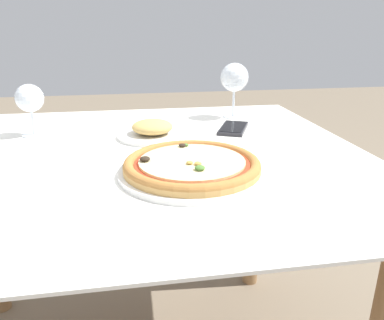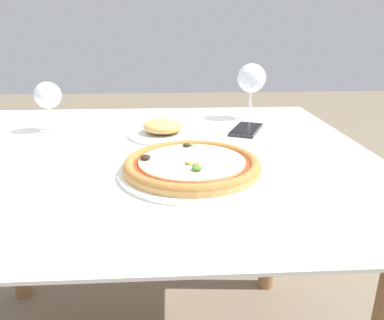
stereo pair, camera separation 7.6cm
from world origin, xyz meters
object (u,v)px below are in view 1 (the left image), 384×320
at_px(dining_table, 121,188).
at_px(pizza_plate, 192,166).
at_px(side_plate, 152,131).
at_px(cell_phone, 233,128).
at_px(wine_glass_far_left, 234,78).
at_px(wine_glass_far_right, 30,100).

xyz_separation_m(dining_table, pizza_plate, (0.15, -0.15, 0.11)).
bearing_deg(dining_table, side_plate, 54.69).
bearing_deg(dining_table, cell_phone, 26.39).
xyz_separation_m(wine_glass_far_left, cell_phone, (-0.04, -0.16, -0.12)).
bearing_deg(wine_glass_far_left, wine_glass_far_right, -168.58).
distance_m(dining_table, pizza_plate, 0.24).
distance_m(dining_table, wine_glass_far_right, 0.36).
bearing_deg(pizza_plate, dining_table, 134.47).
distance_m(dining_table, wine_glass_far_left, 0.53).
bearing_deg(cell_phone, dining_table, -153.61).
bearing_deg(cell_phone, pizza_plate, -118.92).
distance_m(wine_glass_far_right, side_plate, 0.34).
relative_size(dining_table, pizza_plate, 3.91).
xyz_separation_m(dining_table, cell_phone, (0.33, 0.16, 0.09)).
relative_size(pizza_plate, cell_phone, 1.89).
xyz_separation_m(dining_table, wine_glass_far_right, (-0.23, 0.20, 0.19)).
xyz_separation_m(dining_table, wine_glass_far_left, (0.37, 0.32, 0.22)).
xyz_separation_m(wine_glass_far_right, side_plate, (0.32, -0.07, -0.08)).
bearing_deg(side_plate, pizza_plate, -77.42).
height_order(cell_phone, side_plate, side_plate).
bearing_deg(wine_glass_far_right, pizza_plate, -42.41).
relative_size(wine_glass_far_right, cell_phone, 0.88).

